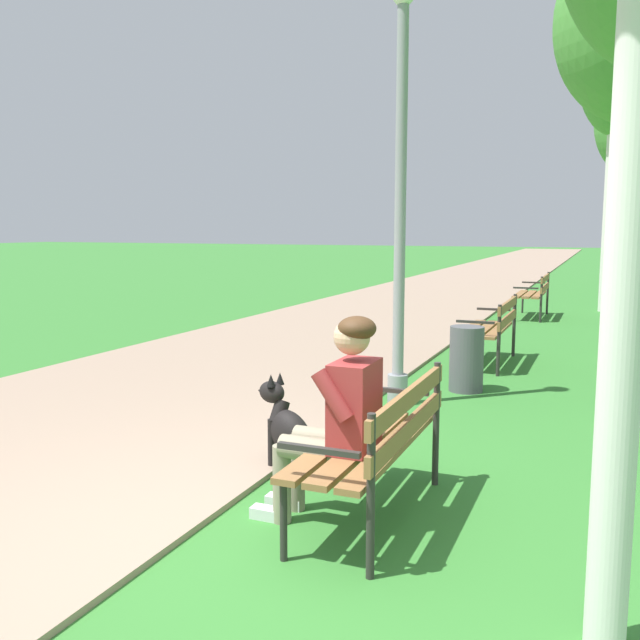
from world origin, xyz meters
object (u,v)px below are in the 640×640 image
(park_bench_near, at_px, (379,437))
(park_bench_far, at_px, (535,291))
(birch_tree_sixth, at_px, (640,119))
(lamp_post_near, at_px, (401,188))
(dog_black, at_px, (295,439))
(litter_bin, at_px, (466,359))
(park_bench_mid, at_px, (493,325))
(birch_tree_fifth, at_px, (617,65))
(person_seated_on_near_bench, at_px, (337,412))

(park_bench_near, bearing_deg, park_bench_far, 90.64)
(park_bench_far, distance_m, birch_tree_sixth, 7.11)
(park_bench_far, height_order, birch_tree_sixth, birch_tree_sixth)
(park_bench_near, bearing_deg, lamp_post_near, 104.12)
(dog_black, height_order, lamp_post_near, lamp_post_near)
(park_bench_far, height_order, litter_bin, park_bench_far)
(park_bench_mid, xyz_separation_m, lamp_post_near, (-0.54, -2.40, 1.60))
(park_bench_mid, height_order, birch_tree_fifth, birch_tree_fifth)
(park_bench_far, bearing_deg, litter_bin, -90.37)
(park_bench_mid, height_order, dog_black, park_bench_mid)
(park_bench_mid, relative_size, park_bench_far, 1.00)
(birch_tree_fifth, bearing_deg, dog_black, -99.69)
(lamp_post_near, bearing_deg, park_bench_mid, 77.31)
(park_bench_mid, height_order, litter_bin, park_bench_mid)
(litter_bin, bearing_deg, birch_tree_fifth, 81.11)
(park_bench_mid, distance_m, park_bench_far, 5.00)
(birch_tree_fifth, bearing_deg, park_bench_far, -127.72)
(park_bench_near, xyz_separation_m, lamp_post_near, (-0.67, 2.68, 1.60))
(park_bench_near, relative_size, park_bench_mid, 1.00)
(dog_black, relative_size, birch_tree_sixth, 0.13)
(park_bench_mid, distance_m, birch_tree_sixth, 11.50)
(dog_black, height_order, litter_bin, dog_black)
(park_bench_mid, distance_m, dog_black, 4.64)
(park_bench_near, relative_size, birch_tree_fifth, 0.23)
(dog_black, bearing_deg, park_bench_far, 86.00)
(lamp_post_near, bearing_deg, dog_black, -92.87)
(park_bench_mid, bearing_deg, birch_tree_fifth, 79.21)
(park_bench_far, relative_size, dog_black, 1.87)
(park_bench_near, distance_m, litter_bin, 3.51)
(park_bench_far, bearing_deg, dog_black, -94.00)
(park_bench_near, bearing_deg, park_bench_mid, 91.50)
(park_bench_mid, relative_size, person_seated_on_near_bench, 1.20)
(birch_tree_fifth, distance_m, birch_tree_sixth, 4.12)
(park_bench_near, relative_size, person_seated_on_near_bench, 1.20)
(park_bench_near, height_order, park_bench_mid, same)
(park_bench_mid, relative_size, lamp_post_near, 0.37)
(park_bench_near, height_order, park_bench_far, same)
(park_bench_mid, distance_m, lamp_post_near, 2.94)
(dog_black, height_order, birch_tree_sixth, birch_tree_sixth)
(dog_black, xyz_separation_m, lamp_post_near, (0.11, 2.18, 1.86))
(lamp_post_near, bearing_deg, litter_bin, 57.55)
(person_seated_on_near_bench, height_order, birch_tree_sixth, birch_tree_sixth)
(park_bench_near, height_order, birch_tree_sixth, birch_tree_sixth)
(birch_tree_sixth, bearing_deg, dog_black, -99.28)
(person_seated_on_near_bench, distance_m, birch_tree_sixth, 16.44)
(park_bench_mid, height_order, lamp_post_near, lamp_post_near)
(birch_tree_fifth, xyz_separation_m, birch_tree_sixth, (0.58, 4.05, -0.51))
(park_bench_far, relative_size, birch_tree_sixth, 0.25)
(dog_black, distance_m, litter_bin, 3.06)
(dog_black, relative_size, litter_bin, 1.15)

